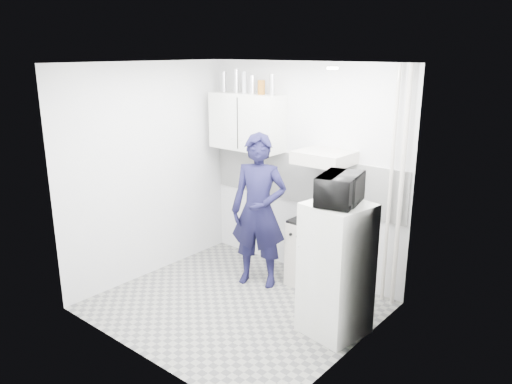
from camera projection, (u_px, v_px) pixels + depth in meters
The scene contains 23 objects.
floor at pixel (235, 305), 5.51m from camera, with size 2.80×2.80×0.00m, color gray.
ceiling at pixel (232, 63), 4.80m from camera, with size 2.80×2.80×0.00m, color white.
wall_back at pixel (303, 171), 6.08m from camera, with size 2.80×2.80×0.00m, color silver.
wall_left at pixel (148, 172), 6.02m from camera, with size 2.60×2.60×0.00m, color silver.
wall_right at pixel (354, 222), 4.29m from camera, with size 2.60×2.60×0.00m, color silver.
person at pixel (259, 211), 5.81m from camera, with size 0.66×0.44×1.82m, color black.
stove at pixel (313, 253), 5.93m from camera, with size 0.49×0.49×0.79m, color beige.
fridge at pixel (336, 270), 4.84m from camera, with size 0.55×0.55×1.34m, color white.
stove_top at pixel (314, 221), 5.82m from camera, with size 0.47×0.47×0.03m, color black.
saucepan at pixel (315, 216), 5.78m from camera, with size 0.19×0.19×0.11m, color silver.
microwave at pixel (340, 189), 4.62m from camera, with size 0.35×0.51×0.28m, color black.
bottle_a at pixel (224, 82), 6.36m from camera, with size 0.06×0.06×0.26m, color silver.
bottle_c at pixel (236, 81), 6.23m from camera, with size 0.07×0.07×0.29m, color silver.
bottle_d at pixel (244, 82), 6.15m from camera, with size 0.06×0.06×0.27m, color #B2B7BC.
canister_a at pixel (252, 85), 6.08m from camera, with size 0.09×0.09×0.22m, color silver.
canister_b at pixel (261, 87), 5.99m from camera, with size 0.09×0.09×0.17m, color brown.
bottle_e at pixel (272, 85), 5.89m from camera, with size 0.06×0.06×0.25m, color silver.
upper_cabinet at pixel (247, 122), 6.26m from camera, with size 1.00×0.35×0.70m, color white.
range_hood at pixel (324, 157), 5.54m from camera, with size 0.60×0.50×0.14m, color beige.
backsplash at pixel (302, 179), 6.09m from camera, with size 2.74×0.03×0.60m, color white.
pipe_a at pixel (401, 191), 5.22m from camera, with size 0.05×0.05×2.60m, color beige.
pipe_b at pixel (390, 189), 5.29m from camera, with size 0.04×0.04×2.60m, color beige.
ceiling_spot_fixture at pixel (333, 68), 4.34m from camera, with size 0.10×0.10×0.02m, color white.
Camera 1 is at (3.35, -3.65, 2.73)m, focal length 35.00 mm.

